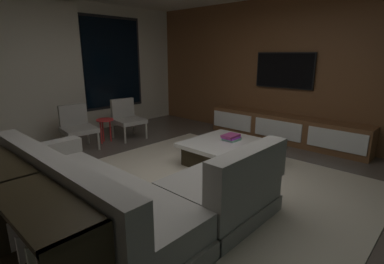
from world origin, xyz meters
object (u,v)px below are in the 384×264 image
(media_console, at_px, (285,129))
(console_table_behind_couch, at_px, (19,217))
(sectional_couch, at_px, (127,197))
(accent_chair_by_curtain, at_px, (77,125))
(accent_chair_near_window, at_px, (127,117))
(coffee_table, at_px, (227,153))
(book_stack_on_coffee_table, at_px, (231,137))
(mounted_tv, at_px, (284,70))
(side_stool, at_px, (105,123))

(media_console, relative_size, console_table_behind_couch, 1.48)
(media_console, bearing_deg, sectional_couch, -177.93)
(accent_chair_by_curtain, bearing_deg, media_console, -41.45)
(accent_chair_near_window, distance_m, console_table_behind_couch, 3.72)
(coffee_table, xyz_separation_m, console_table_behind_couch, (-2.89, -0.09, 0.23))
(coffee_table, bearing_deg, book_stack_on_coffee_table, 15.25)
(book_stack_on_coffee_table, bearing_deg, media_console, -4.45)
(console_table_behind_couch, bearing_deg, book_stack_on_coffee_table, 2.45)
(accent_chair_by_curtain, bearing_deg, mounted_tv, -37.48)
(coffee_table, height_order, side_stool, side_stool)
(media_console, bearing_deg, coffee_table, 177.10)
(accent_chair_near_window, distance_m, media_console, 3.13)
(media_console, bearing_deg, accent_chair_near_window, 126.95)
(accent_chair_by_curtain, relative_size, media_console, 0.25)
(media_console, height_order, mounted_tv, mounted_tv)
(book_stack_on_coffee_table, height_order, side_stool, side_stool)
(sectional_couch, xyz_separation_m, mounted_tv, (3.90, 0.33, 1.06))
(coffee_table, bearing_deg, console_table_behind_couch, -178.16)
(sectional_couch, bearing_deg, coffee_table, 6.41)
(sectional_couch, height_order, mounted_tv, mounted_tv)
(accent_chair_near_window, bearing_deg, accent_chair_by_curtain, 176.66)
(media_console, distance_m, console_table_behind_couch, 4.63)
(coffee_table, bearing_deg, sectional_couch, -173.59)
(sectional_couch, height_order, book_stack_on_coffee_table, sectional_couch)
(side_stool, xyz_separation_m, mounted_tv, (2.55, -2.31, 0.98))
(sectional_couch, xyz_separation_m, media_console, (3.72, 0.13, -0.04))
(accent_chair_by_curtain, distance_m, media_console, 3.87)
(side_stool, distance_m, media_console, 3.45)
(accent_chair_near_window, height_order, media_console, accent_chair_near_window)
(book_stack_on_coffee_table, bearing_deg, side_stool, 107.84)
(coffee_table, xyz_separation_m, book_stack_on_coffee_table, (0.13, 0.04, 0.22))
(accent_chair_by_curtain, bearing_deg, coffee_table, -64.89)
(coffee_table, xyz_separation_m, accent_chair_near_window, (-0.14, 2.41, 0.25))
(accent_chair_near_window, bearing_deg, coffee_table, -86.66)
(mounted_tv, bearing_deg, accent_chair_near_window, 131.85)
(accent_chair_by_curtain, height_order, side_stool, accent_chair_by_curtain)
(accent_chair_by_curtain, height_order, console_table_behind_couch, accent_chair_by_curtain)
(coffee_table, xyz_separation_m, media_console, (1.74, -0.09, 0.06))
(sectional_couch, bearing_deg, book_stack_on_coffee_table, 6.99)
(accent_chair_by_curtain, relative_size, mounted_tv, 0.67)
(accent_chair_near_window, xyz_separation_m, side_stool, (-0.49, 0.01, -0.06))
(console_table_behind_couch, bearing_deg, coffee_table, 1.84)
(console_table_behind_couch, bearing_deg, accent_chair_by_curtain, 55.89)
(coffee_table, bearing_deg, accent_chair_by_curtain, 115.11)
(sectional_couch, distance_m, accent_chair_by_curtain, 2.82)
(side_stool, xyz_separation_m, media_console, (2.37, -2.51, -0.12))
(accent_chair_by_curtain, bearing_deg, side_stool, -5.29)
(console_table_behind_couch, bearing_deg, mounted_tv, 2.41)
(accent_chair_near_window, distance_m, mounted_tv, 3.22)
(sectional_couch, relative_size, console_table_behind_couch, 1.19)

